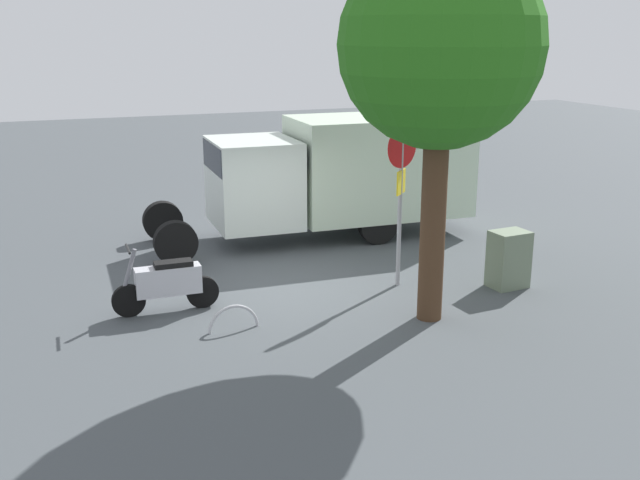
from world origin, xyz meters
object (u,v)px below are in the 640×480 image
street_tree (441,48)px  utility_cabinet (509,259)px  motorcycle (168,283)px  stop_sign (401,181)px  box_truck_near (339,170)px  bike_rack_hoop (234,330)px

street_tree → utility_cabinet: size_ratio=5.61×
utility_cabinet → motorcycle: bearing=-9.6°
stop_sign → utility_cabinet: stop_sign is taller
utility_cabinet → box_truck_near: bearing=-71.0°
street_tree → box_truck_near: bearing=-96.4°
motorcycle → bike_rack_hoop: (-0.82, 1.19, -0.52)m
utility_cabinet → stop_sign: bearing=-23.8°
motorcycle → utility_cabinet: bearing=171.6°
box_truck_near → motorcycle: (4.60, 3.46, -1.03)m
motorcycle → street_tree: street_tree is taller
motorcycle → street_tree: 5.87m
street_tree → utility_cabinet: (-2.15, -0.85, -3.84)m
street_tree → bike_rack_hoop: street_tree is taller
box_truck_near → motorcycle: bearing=39.0°
box_truck_near → utility_cabinet: 4.86m
box_truck_near → utility_cabinet: box_truck_near is taller
motorcycle → stop_sign: size_ratio=0.60×
stop_sign → bike_rack_hoop: (3.45, 0.97, -2.00)m
box_truck_near → motorcycle: size_ratio=4.12×
box_truck_near → bike_rack_hoop: size_ratio=8.77×
box_truck_near → street_tree: 6.08m
street_tree → bike_rack_hoop: size_ratio=7.08×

